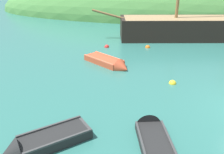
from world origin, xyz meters
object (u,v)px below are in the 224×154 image
Objects in this scene: rowboat_center at (110,63)px; rowboat_outer_left at (42,144)px; buoy_yellow at (172,84)px; buoy_red at (107,47)px; buoy_orange at (148,48)px; sailing_ship at (206,30)px; rowboat_far at (152,136)px.

rowboat_center is 1.15× the size of rowboat_outer_left.
rowboat_center reaches higher than buoy_yellow.
rowboat_center is 8.48× the size of buoy_red.
buoy_orange is at bearing 97.77° from rowboat_center.
rowboat_center is 4.60m from buoy_yellow.
buoy_yellow is (5.09, 6.08, -0.13)m from rowboat_outer_left.
buoy_orange is (3.42, 0.39, 0.00)m from buoy_red.
buoy_orange is 7.01m from buoy_yellow.
rowboat_far is at bearing 62.91° from sailing_ship.
buoy_orange is (2.51, 4.55, -0.13)m from rowboat_center.
buoy_red is 1.03× the size of buoy_orange.
buoy_red is at bearing -173.45° from buoy_orange.
buoy_orange is at bearing -145.91° from rowboat_outer_left.
sailing_ship is at bearing -30.32° from rowboat_far.
buoy_yellow is (-3.94, -10.76, -0.75)m from sailing_ship.
sailing_ship reaches higher than buoy_red.
rowboat_center is 8.47m from rowboat_outer_left.
rowboat_center reaches higher than rowboat_far.
buoy_red is (-3.71, 11.43, -0.08)m from rowboat_far.
rowboat_center is (-7.91, -8.45, -0.63)m from sailing_ship.
buoy_orange is (-5.41, -3.91, -0.75)m from sailing_ship.
sailing_ship is at bearing 69.91° from buoy_yellow.
sailing_ship is 11.48m from buoy_yellow.
sailing_ship is at bearing 83.53° from rowboat_center.
sailing_ship is 45.18× the size of buoy_orange.
sailing_ship is 5.19× the size of rowboat_center.
rowboat_far is 7.40× the size of buoy_yellow.
buoy_red is at bearing 16.91° from sailing_ship.
rowboat_center is 4.26m from buoy_red.
rowboat_outer_left is (-1.11, -8.39, -0.00)m from rowboat_center.
buoy_red is at bearing 127.11° from buoy_yellow.
buoy_red reaches higher than buoy_yellow.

